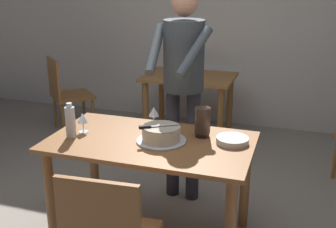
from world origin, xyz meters
name	(u,v)px	position (x,y,z in m)	size (l,w,h in m)	color
back_wall	(226,15)	(0.00, 2.64, 1.35)	(10.00, 0.12, 2.70)	silver
main_dining_table	(151,157)	(0.00, 0.00, 0.62)	(1.40, 0.79, 0.75)	brown
cake_on_platter	(161,135)	(0.08, 0.00, 0.80)	(0.34, 0.34, 0.11)	silver
cake_knife	(151,127)	(0.02, -0.04, 0.87)	(0.24, 0.16, 0.02)	silver
plate_stack	(232,140)	(0.54, 0.12, 0.77)	(0.22, 0.22, 0.04)	white
wine_glass_near	(83,119)	(-0.51, -0.01, 0.85)	(0.08, 0.08, 0.14)	silver
wine_glass_far	(154,112)	(-0.08, 0.28, 0.85)	(0.08, 0.08, 0.14)	silver
water_bottle	(70,122)	(-0.54, -0.12, 0.86)	(0.07, 0.07, 0.25)	silver
hurricane_lamp	(203,122)	(0.32, 0.18, 0.86)	(0.11, 0.11, 0.21)	black
person_cutting_cake	(183,75)	(0.05, 0.60, 1.08)	(0.46, 0.57, 1.72)	#2D2D38
background_table	(189,90)	(-0.26, 1.94, 0.58)	(1.00, 0.70, 0.74)	#9E6633
background_chair_0	(66,92)	(-1.71, 1.69, 0.49)	(0.62, 0.62, 0.90)	#9E6633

